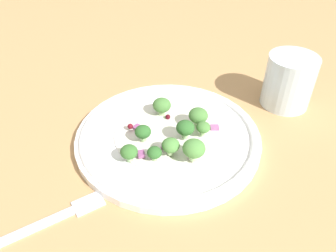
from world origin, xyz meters
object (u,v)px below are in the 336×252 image
Objects in this scene: fork at (36,226)px; broccoli_floret_2 at (203,128)px; water_glass at (288,81)px; broccoli_floret_1 at (185,128)px; broccoli_floret_0 at (194,149)px; plate at (168,136)px.

broccoli_floret_2 is at bearing -74.24° from fork.
broccoli_floret_1 is at bearing 103.39° from water_glass.
broccoli_floret_0 reaches higher than broccoli_floret_1.
broccoli_floret_0 is at bearing 142.15° from broccoli_floret_2.
fork is at bearing 105.76° from broccoli_floret_2.
broccoli_floret_2 is at bearing -95.54° from broccoli_floret_1.
plate is 22.06cm from water_glass.
broccoli_floret_1 reaches higher than fork.
broccoli_floret_0 is 0.35× the size of water_glass.
broccoli_floret_0 is at bearing 172.50° from broccoli_floret_1.
plate is 13.28× the size of broccoli_floret_2.
broccoli_floret_0 is 4.40cm from broccoli_floret_1.
broccoli_floret_1 is at bearing -71.76° from fork.
broccoli_floret_2 is at bearing -37.85° from broccoli_floret_0.
broccoli_floret_1 reaches higher than plate.
water_glass reaches higher than broccoli_floret_0.
fork is at bearing 108.24° from broccoli_floret_1.
broccoli_floret_2 reaches higher than plate.
plate reaches higher than fork.
broccoli_floret_1 is 0.14× the size of fork.
water_glass is (4.73, -19.86, 0.81)cm from broccoli_floret_1.
broccoli_floret_1 is (4.36, -0.57, -0.09)cm from broccoli_floret_0.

